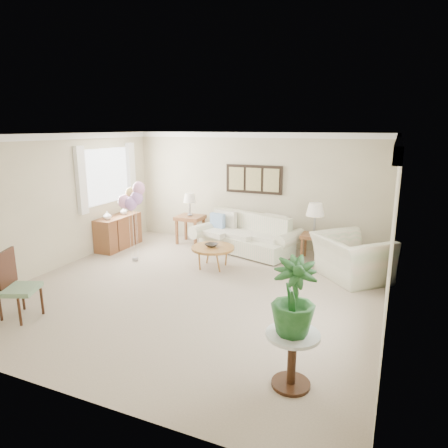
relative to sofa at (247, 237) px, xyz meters
name	(u,v)px	position (x,y,z in m)	size (l,w,h in m)	color
ground_plane	(196,289)	(-0.07, -2.36, -0.33)	(6.00, 6.00, 0.00)	tan
room_shell	(191,195)	(-0.18, -2.27, 1.29)	(6.04, 6.04, 2.60)	beige
wall_art_triptych	(254,179)	(-0.07, 0.60, 1.22)	(1.35, 0.06, 0.65)	black
sofa	(247,237)	(0.00, 0.00, 0.00)	(2.52, 1.44, 0.84)	beige
end_table_left	(190,220)	(-1.48, 0.12, 0.23)	(0.61, 0.56, 0.67)	brown
end_table_right	(314,239)	(1.47, 0.02, 0.13)	(0.51, 0.46, 0.55)	brown
lamp_left	(190,199)	(-1.48, 0.12, 0.75)	(0.31, 0.31, 0.54)	gray
lamp_right	(315,211)	(1.47, 0.02, 0.72)	(0.37, 0.37, 0.66)	gray
coffee_table	(213,249)	(-0.26, -1.25, 0.06)	(0.85, 0.85, 0.43)	olive
decor_bowl	(211,245)	(-0.29, -1.24, 0.13)	(0.24, 0.24, 0.06)	#312B26
armchair	(351,258)	(2.30, -0.77, 0.07)	(1.23, 1.08, 0.80)	beige
side_table	(292,346)	(2.07, -4.29, 0.14)	(0.57, 0.57, 0.62)	silver
potted_plant	(293,297)	(2.06, -4.30, 0.70)	(0.46, 0.46, 0.82)	#184D1B
accent_chair	(15,283)	(-2.01, -4.28, 0.18)	(0.64, 0.64, 0.99)	gray
credenza	(118,232)	(-2.83, -0.86, 0.04)	(0.46, 1.20, 0.74)	brown
vase_white	(107,215)	(-2.81, -1.22, 0.50)	(0.18, 0.18, 0.19)	white
vase_sage	(124,211)	(-2.81, -0.64, 0.49)	(0.16, 0.16, 0.17)	silver
balloon_cluster	(132,198)	(-1.90, -1.52, 1.01)	(0.51, 0.45, 1.66)	gray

